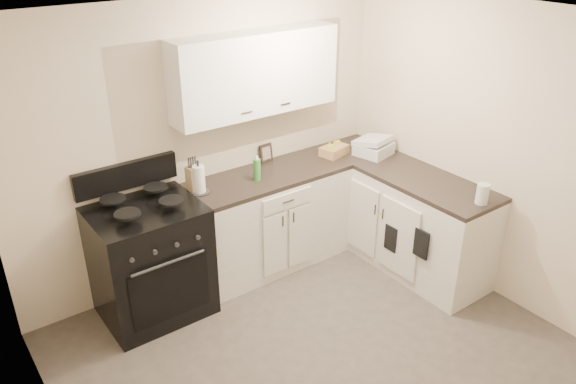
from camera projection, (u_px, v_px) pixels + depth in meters
floor at (335, 370)px, 4.20m from camera, size 3.60×3.60×0.00m
ceiling at (352, 27)px, 3.09m from camera, size 3.60×3.60×0.00m
wall_back at (208, 143)px, 4.94m from camera, size 3.60×0.00×3.60m
wall_right at (508, 160)px, 4.60m from camera, size 0.00×3.60×3.60m
wall_left at (60, 334)px, 2.69m from camera, size 0.00×3.60×3.60m
base_cabinets_back at (268, 222)px, 5.31m from camera, size 1.55×0.60×0.90m
base_cabinets_right at (398, 216)px, 5.41m from camera, size 0.60×1.90×0.90m
countertop_back at (267, 176)px, 5.10m from camera, size 1.55×0.60×0.04m
countertop_right at (403, 171)px, 5.20m from camera, size 0.60×1.90×0.04m
upper_cabinets at (256, 73)px, 4.80m from camera, size 1.55×0.30×0.70m
stove at (150, 264)px, 4.65m from camera, size 0.86×0.74×1.04m
knife_block at (193, 179)px, 4.73m from camera, size 0.12×0.11×0.22m
paper_towel at (199, 180)px, 4.70m from camera, size 0.13×0.13×0.24m
soap_bottle at (257, 170)px, 4.94m from camera, size 0.08×0.08×0.20m
picture_frame at (266, 153)px, 5.33m from camera, size 0.14×0.05×0.17m
wicker_basket at (334, 150)px, 5.49m from camera, size 0.30×0.24×0.09m
countertop_grill at (374, 149)px, 5.49m from camera, size 0.38×0.36×0.12m
glass_jar at (482, 194)px, 4.54m from camera, size 0.12×0.12×0.17m
oven_mitt_near at (421, 244)px, 4.79m from camera, size 0.02×0.15×0.26m
oven_mitt_far at (391, 238)px, 5.09m from camera, size 0.02×0.14×0.25m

